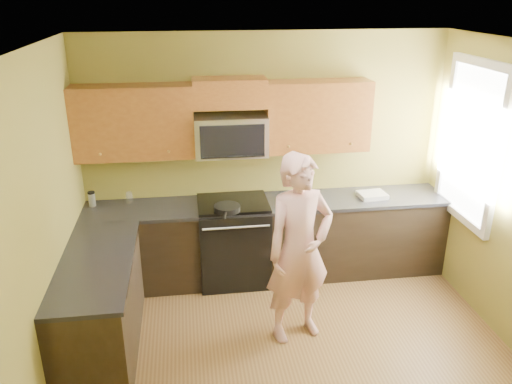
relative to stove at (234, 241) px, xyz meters
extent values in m
plane|color=brown|center=(0.40, -1.68, -0.47)|extent=(4.00, 4.00, 0.00)
plane|color=white|center=(0.40, -1.68, 2.23)|extent=(4.00, 4.00, 0.00)
plane|color=olive|center=(0.40, 0.32, 0.88)|extent=(4.00, 0.00, 4.00)
plane|color=olive|center=(-1.60, -1.68, 0.88)|extent=(0.00, 4.00, 4.00)
cube|color=black|center=(0.40, 0.02, -0.03)|extent=(4.00, 0.60, 0.88)
cube|color=black|center=(-1.30, -1.08, -0.03)|extent=(0.60, 1.60, 0.88)
cube|color=black|center=(0.40, 0.01, 0.43)|extent=(4.00, 0.62, 0.04)
cube|color=black|center=(-1.29, -1.08, 0.43)|extent=(0.62, 1.60, 0.04)
cube|color=brown|center=(0.00, 0.16, 1.62)|extent=(0.76, 0.33, 0.30)
imported|color=#F07978|center=(0.50, -1.09, 0.43)|extent=(0.76, 0.61, 1.81)
cube|color=#B27F47|center=(0.69, -0.06, 0.45)|extent=(0.14, 0.14, 0.01)
ellipsoid|color=silver|center=(0.67, -0.04, 0.48)|extent=(0.14, 0.15, 0.06)
ellipsoid|color=silver|center=(0.57, 0.07, 0.48)|extent=(0.13, 0.14, 0.07)
cube|color=white|center=(1.57, -0.01, 0.47)|extent=(0.32, 0.27, 0.05)
cylinder|color=silver|center=(-1.11, 0.21, 0.51)|extent=(0.08, 0.08, 0.12)
camera|label=1|loc=(-0.47, -5.08, 2.62)|focal=35.86mm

